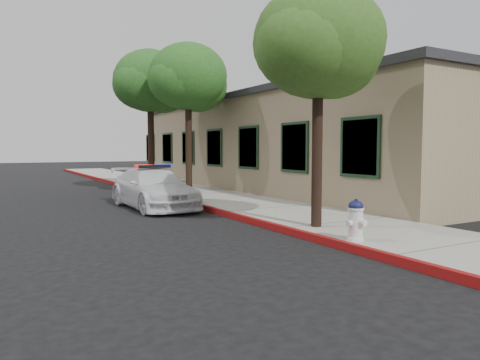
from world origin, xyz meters
name	(u,v)px	position (x,y,z in m)	size (l,w,h in m)	color
ground	(286,234)	(0.00, 0.00, 0.00)	(120.00, 120.00, 0.00)	black
sidewalk	(271,210)	(1.60, 3.00, 0.07)	(3.20, 60.00, 0.15)	gray
red_curb	(225,214)	(0.06, 3.00, 0.08)	(0.14, 60.00, 0.16)	maroon
clapboard_building	(291,144)	(6.69, 9.00, 2.13)	(7.30, 20.89, 4.24)	#988C63
police_car	(154,188)	(-1.11, 5.72, 0.65)	(1.92, 4.47, 1.40)	silver
fire_hydrant	(356,220)	(0.35, -1.81, 0.55)	(0.46, 0.39, 0.79)	silver
street_tree_near	(319,48)	(0.71, -0.21, 4.13)	(3.15, 2.91, 5.33)	black
street_tree_mid	(188,80)	(1.28, 8.44, 4.59)	(3.32, 3.09, 5.90)	black
street_tree_far	(151,84)	(0.73, 11.35, 4.77)	(3.53, 3.25, 6.14)	black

